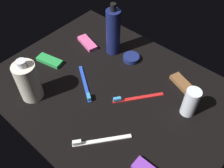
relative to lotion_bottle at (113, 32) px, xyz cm
name	(u,v)px	position (x,y,z in cm)	size (l,w,h in cm)	color
ground_plane	(112,91)	(-13.48, 16.03, -10.22)	(84.00, 64.00, 1.20)	black
lotion_bottle	(113,32)	(0.00, 0.00, 0.00)	(5.60, 5.60, 21.56)	navy
bodywash_bottle	(28,81)	(5.55, 36.10, -2.34)	(7.49, 7.49, 16.32)	silver
deodorant_stick	(190,102)	(-38.47, 6.99, -4.39)	(4.73, 4.73, 10.47)	silver
toothbrush_blue	(85,85)	(-5.11, 21.06, -9.02)	(15.66, 10.95, 2.10)	blue
toothbrush_red	(135,98)	(-22.25, 13.91, -9.02)	(11.80, 15.09, 2.10)	red
toothbrush_white	(98,140)	(-23.96, 34.15, -9.02)	(12.17, 14.82, 2.10)	white
snack_bar_brown	(183,84)	(-31.36, -2.27, -8.87)	(10.40, 4.00, 1.50)	brown
snack_bar_green	(50,61)	(14.41, 21.45, -8.87)	(10.40, 4.00, 1.50)	green
snack_bar_pink	(87,43)	(10.99, 3.92, -8.87)	(10.40, 4.00, 1.50)	#E55999
cream_tin_left	(131,58)	(-8.89, -0.72, -8.68)	(6.51, 6.51, 1.90)	navy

